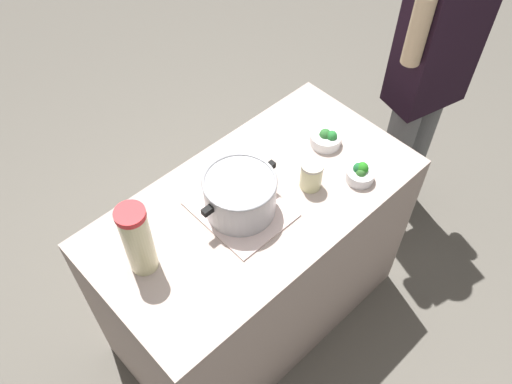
{
  "coord_description": "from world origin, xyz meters",
  "views": [
    {
      "loc": [
        -0.85,
        -0.9,
        2.48
      ],
      "look_at": [
        0.0,
        0.0,
        0.95
      ],
      "focal_mm": 37.8,
      "sensor_mm": 36.0,
      "label": 1
    }
  ],
  "objects_px": {
    "cooking_pot": "(240,194)",
    "person_cook": "(427,83)",
    "broccoli_bowl_front": "(360,173)",
    "broccoli_bowl_center": "(326,138)",
    "lemonade_pitcher": "(138,240)",
    "mason_jar": "(311,175)"
  },
  "relations": [
    {
      "from": "broccoli_bowl_front",
      "to": "broccoli_bowl_center",
      "type": "height_order",
      "value": "broccoli_bowl_front"
    },
    {
      "from": "lemonade_pitcher",
      "to": "broccoli_bowl_center",
      "type": "bearing_deg",
      "value": -2.56
    },
    {
      "from": "cooking_pot",
      "to": "person_cook",
      "type": "xyz_separation_m",
      "value": [
        1.11,
        -0.04,
        -0.09
      ]
    },
    {
      "from": "mason_jar",
      "to": "person_cook",
      "type": "distance_m",
      "value": 0.84
    },
    {
      "from": "lemonade_pitcher",
      "to": "broccoli_bowl_front",
      "type": "bearing_deg",
      "value": -17.14
    },
    {
      "from": "cooking_pot",
      "to": "lemonade_pitcher",
      "type": "xyz_separation_m",
      "value": [
        -0.39,
        0.05,
        0.06
      ]
    },
    {
      "from": "broccoli_bowl_front",
      "to": "broccoli_bowl_center",
      "type": "xyz_separation_m",
      "value": [
        0.05,
        0.22,
        -0.0
      ]
    },
    {
      "from": "lemonade_pitcher",
      "to": "person_cook",
      "type": "xyz_separation_m",
      "value": [
        1.5,
        -0.09,
        -0.15
      ]
    },
    {
      "from": "lemonade_pitcher",
      "to": "broccoli_bowl_center",
      "type": "xyz_separation_m",
      "value": [
        0.88,
        -0.04,
        -0.12
      ]
    },
    {
      "from": "broccoli_bowl_front",
      "to": "person_cook",
      "type": "xyz_separation_m",
      "value": [
        0.67,
        0.16,
        -0.04
      ]
    },
    {
      "from": "lemonade_pitcher",
      "to": "broccoli_bowl_center",
      "type": "relative_size",
      "value": 2.36
    },
    {
      "from": "broccoli_bowl_front",
      "to": "person_cook",
      "type": "distance_m",
      "value": 0.69
    },
    {
      "from": "cooking_pot",
      "to": "person_cook",
      "type": "height_order",
      "value": "person_cook"
    },
    {
      "from": "cooking_pot",
      "to": "broccoli_bowl_front",
      "type": "height_order",
      "value": "cooking_pot"
    },
    {
      "from": "mason_jar",
      "to": "broccoli_bowl_center",
      "type": "xyz_separation_m",
      "value": [
        0.21,
        0.11,
        -0.03
      ]
    },
    {
      "from": "broccoli_bowl_front",
      "to": "broccoli_bowl_center",
      "type": "bearing_deg",
      "value": 77.66
    },
    {
      "from": "mason_jar",
      "to": "broccoli_bowl_front",
      "type": "height_order",
      "value": "mason_jar"
    },
    {
      "from": "broccoli_bowl_center",
      "to": "person_cook",
      "type": "xyz_separation_m",
      "value": [
        0.62,
        -0.06,
        -0.03
      ]
    },
    {
      "from": "mason_jar",
      "to": "broccoli_bowl_front",
      "type": "bearing_deg",
      "value": -33.78
    },
    {
      "from": "broccoli_bowl_center",
      "to": "broccoli_bowl_front",
      "type": "bearing_deg",
      "value": -102.34
    },
    {
      "from": "broccoli_bowl_front",
      "to": "person_cook",
      "type": "bearing_deg",
      "value": 13.52
    },
    {
      "from": "lemonade_pitcher",
      "to": "mason_jar",
      "type": "height_order",
      "value": "lemonade_pitcher"
    }
  ]
}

